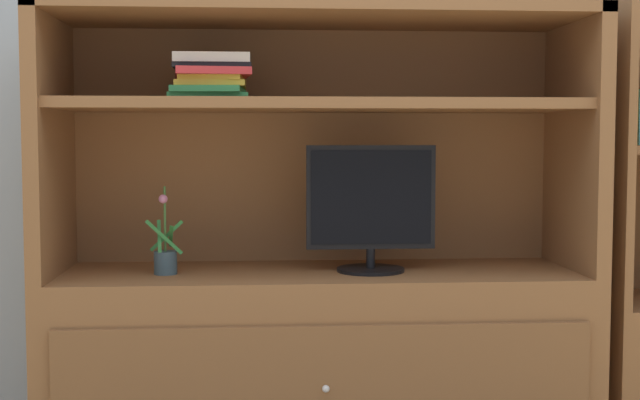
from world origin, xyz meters
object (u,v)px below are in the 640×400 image
(tv_monitor, at_px, (371,207))
(potted_plant, at_px, (165,258))
(media_console, at_px, (319,317))
(magazine_stack, at_px, (212,77))

(tv_monitor, xyz_separation_m, potted_plant, (-0.70, -0.01, -0.17))
(potted_plant, bearing_deg, tv_monitor, 0.86)
(media_console, distance_m, magazine_stack, 0.91)
(media_console, distance_m, potted_plant, 0.57)
(media_console, height_order, magazine_stack, media_console)
(media_console, distance_m, tv_monitor, 0.43)
(magazine_stack, bearing_deg, tv_monitor, -2.70)
(tv_monitor, relative_size, potted_plant, 1.49)
(potted_plant, height_order, magazine_stack, magazine_stack)
(tv_monitor, xyz_separation_m, magazine_stack, (-0.54, 0.03, 0.44))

